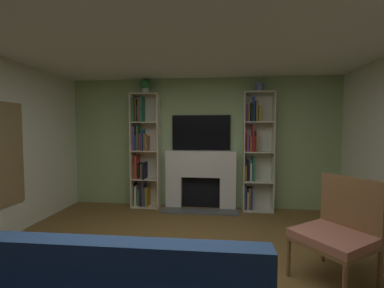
# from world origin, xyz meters

# --- Properties ---
(wall_back_accent) EXTENTS (5.40, 0.06, 2.56)m
(wall_back_accent) POSITION_xyz_m (0.00, 2.75, 1.28)
(wall_back_accent) COLOR #9AB97F
(wall_back_accent) RESTS_ON ground_plane
(ceiling) EXTENTS (5.40, 5.56, 0.06)m
(ceiling) POSITION_xyz_m (0.00, 0.00, 2.59)
(ceiling) COLOR white
(ceiling) RESTS_ON wall_back_accent
(fireplace) EXTENTS (1.46, 0.54, 1.13)m
(fireplace) POSITION_xyz_m (0.00, 2.60, 0.60)
(fireplace) COLOR white
(fireplace) RESTS_ON ground_plane
(tv) EXTENTS (1.14, 0.06, 0.68)m
(tv) POSITION_xyz_m (0.00, 2.69, 1.48)
(tv) COLOR black
(tv) RESTS_ON fireplace
(bookshelf_left) EXTENTS (0.56, 0.31, 2.24)m
(bookshelf_left) POSITION_xyz_m (-1.15, 2.60, 1.05)
(bookshelf_left) COLOR beige
(bookshelf_left) RESTS_ON ground_plane
(bookshelf_right) EXTENTS (0.56, 0.31, 2.24)m
(bookshelf_right) POSITION_xyz_m (1.03, 2.61, 1.13)
(bookshelf_right) COLOR beige
(bookshelf_right) RESTS_ON ground_plane
(potted_plant) EXTENTS (0.20, 0.20, 0.29)m
(potted_plant) POSITION_xyz_m (-1.09, 2.57, 2.40)
(potted_plant) COLOR silver
(potted_plant) RESTS_ON bookshelf_left
(vase_with_flowers) EXTENTS (0.16, 0.16, 0.29)m
(vase_with_flowers) POSITION_xyz_m (1.09, 2.57, 2.33)
(vase_with_flowers) COLOR slate
(vase_with_flowers) RESTS_ON bookshelf_right
(armchair) EXTENTS (0.89, 0.89, 1.05)m
(armchair) POSITION_xyz_m (1.60, 0.37, 0.53)
(armchair) COLOR brown
(armchair) RESTS_ON ground_plane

